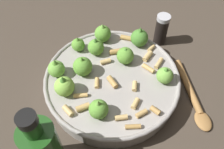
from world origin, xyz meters
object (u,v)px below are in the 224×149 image
(pepper_shaker, at_px, (161,29))
(wooden_spoon, at_px, (193,97))
(olive_oil_bottle, at_px, (43,148))
(cooking_pan, at_px, (111,79))

(pepper_shaker, xyz_separation_m, wooden_spoon, (-0.05, 0.20, -0.04))
(olive_oil_bottle, bearing_deg, cooking_pan, -125.65)
(olive_oil_bottle, bearing_deg, wooden_spoon, -157.40)
(cooking_pan, bearing_deg, olive_oil_bottle, 54.35)
(cooking_pan, bearing_deg, wooden_spoon, 167.06)
(pepper_shaker, bearing_deg, wooden_spoon, 103.33)
(cooking_pan, distance_m, wooden_spoon, 0.20)
(wooden_spoon, bearing_deg, pepper_shaker, -76.67)
(pepper_shaker, height_order, wooden_spoon, pepper_shaker)
(cooking_pan, xyz_separation_m, pepper_shaker, (-0.15, -0.16, 0.01))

